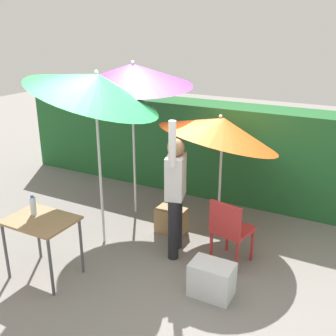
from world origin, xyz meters
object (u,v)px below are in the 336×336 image
at_px(crate_cardboard, 171,220).
at_px(bottle_water, 33,206).
at_px(person_vendor, 176,189).
at_px(cooler_box, 212,279).
at_px(umbrella_orange, 132,75).
at_px(folding_table, 41,226).
at_px(chair_plastic, 230,228).
at_px(umbrella_rainbow, 96,86).
at_px(umbrella_yellow, 221,129).

bearing_deg(crate_cardboard, bottle_water, -121.74).
relative_size(person_vendor, cooler_box, 3.87).
xyz_separation_m(umbrella_orange, crate_cardboard, (0.83, -0.34, -2.04)).
relative_size(cooler_box, folding_table, 0.61).
bearing_deg(folding_table, chair_plastic, 34.36).
bearing_deg(chair_plastic, folding_table, -145.64).
xyz_separation_m(umbrella_rainbow, chair_plastic, (1.77, 0.26, -1.68)).
distance_m(crate_cardboard, bottle_water, 2.04).
distance_m(chair_plastic, folding_table, 2.30).
distance_m(umbrella_yellow, folding_table, 2.68).
relative_size(umbrella_orange, folding_table, 3.08).
bearing_deg(cooler_box, crate_cardboard, 135.16).
bearing_deg(person_vendor, folding_table, -133.78).
height_order(umbrella_yellow, folding_table, umbrella_yellow).
height_order(umbrella_orange, crate_cardboard, umbrella_orange).
distance_m(folding_table, bottle_water, 0.27).
distance_m(umbrella_orange, chair_plastic, 2.64).
xyz_separation_m(cooler_box, bottle_water, (-2.11, -0.54, 0.68)).
height_order(person_vendor, cooler_box, person_vendor).
xyz_separation_m(umbrella_orange, folding_table, (-0.02, -2.03, -1.55)).
relative_size(umbrella_orange, bottle_water, 10.28).
height_order(umbrella_rainbow, chair_plastic, umbrella_rainbow).
bearing_deg(umbrella_rainbow, crate_cardboard, 41.91).
bearing_deg(person_vendor, chair_plastic, 6.29).
distance_m(umbrella_yellow, crate_cardboard, 1.54).
xyz_separation_m(umbrella_orange, bottle_water, (-0.18, -1.97, -1.34)).
bearing_deg(bottle_water, cooler_box, 14.49).
relative_size(umbrella_orange, cooler_box, 5.08).
distance_m(umbrella_rainbow, umbrella_orange, 1.00).
bearing_deg(folding_table, umbrella_yellow, 55.66).
bearing_deg(bottle_water, chair_plastic, 31.04).
bearing_deg(bottle_water, umbrella_rainbow, 73.96).
bearing_deg(umbrella_rainbow, person_vendor, 9.62).
relative_size(cooler_box, bottle_water, 2.02).
bearing_deg(cooler_box, bottle_water, -165.51).
height_order(umbrella_yellow, bottle_water, umbrella_yellow).
bearing_deg(bottle_water, crate_cardboard, 58.26).
relative_size(person_vendor, bottle_water, 7.83).
relative_size(umbrella_yellow, folding_table, 2.51).
distance_m(umbrella_orange, folding_table, 2.56).
distance_m(chair_plastic, bottle_water, 2.43).
bearing_deg(cooler_box, chair_plastic, 94.25).
relative_size(chair_plastic, crate_cardboard, 2.07).
height_order(person_vendor, chair_plastic, person_vendor).
bearing_deg(person_vendor, umbrella_yellow, 73.36).
relative_size(crate_cardboard, folding_table, 0.54).
bearing_deg(umbrella_orange, cooler_box, -36.60).
relative_size(umbrella_rainbow, umbrella_yellow, 1.33).
height_order(umbrella_rainbow, umbrella_orange, umbrella_rainbow).
bearing_deg(cooler_box, umbrella_orange, 143.40).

